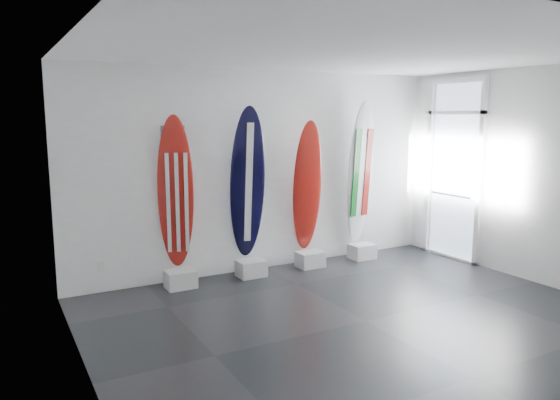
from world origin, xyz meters
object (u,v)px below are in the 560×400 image
surfboard_usa (176,193)px  surfboard_swiss (307,186)px  surfboard_italy (360,173)px  surfboard_navy (248,184)px

surfboard_usa → surfboard_swiss: 2.09m
surfboard_usa → surfboard_italy: bearing=18.1°
surfboard_usa → surfboard_italy: surfboard_italy is taller
surfboard_swiss → surfboard_italy: 1.02m
surfboard_usa → surfboard_italy: (3.10, 0.00, 0.11)m
surfboard_usa → surfboard_navy: bearing=18.1°
surfboard_swiss → surfboard_italy: (1.01, 0.00, 0.16)m
surfboard_usa → surfboard_swiss: size_ratio=1.04×
surfboard_navy → surfboard_italy: size_ratio=0.96×
surfboard_navy → surfboard_usa: bearing=-167.1°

